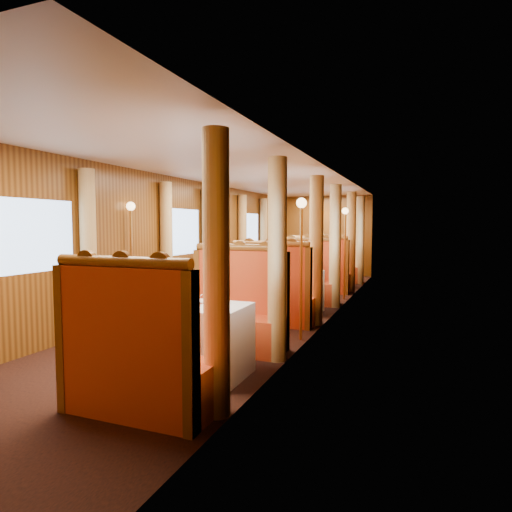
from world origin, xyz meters
The scene contains 47 objects.
floor centered at (0.00, 0.00, 0.00)m, with size 3.00×12.00×0.01m, color black, non-canonical shape.
ceiling centered at (0.00, 0.00, 2.50)m, with size 3.00×12.00×0.01m, color silver, non-canonical shape.
wall_far centered at (0.00, 6.00, 1.25)m, with size 3.00×2.50×0.01m, color brown, non-canonical shape.
wall_left centered at (-1.50, 0.00, 1.25)m, with size 12.00×2.50×0.01m, color brown, non-canonical shape.
wall_right centered at (1.50, 0.00, 1.25)m, with size 12.00×2.50×0.01m, color brown, non-canonical shape.
doorway_far centered at (0.00, 5.97, 1.00)m, with size 0.80×0.04×2.00m, color brown.
table_near centered at (0.75, -3.50, 0.38)m, with size 1.05×0.72×0.75m, color white.
banquette_near_fwd centered at (0.75, -4.51, 0.42)m, with size 1.30×0.55×1.34m.
banquette_near_aft centered at (0.75, -2.49, 0.42)m, with size 1.30×0.55×1.34m.
table_mid centered at (0.75, 0.00, 0.38)m, with size 1.05×0.72×0.75m, color white.
banquette_mid_fwd centered at (0.75, -1.01, 0.42)m, with size 1.30×0.55×1.34m.
banquette_mid_aft centered at (0.75, 1.01, 0.42)m, with size 1.30×0.55×1.34m.
table_far centered at (0.75, 3.50, 0.38)m, with size 1.05×0.72×0.75m, color white.
banquette_far_fwd centered at (0.75, 2.49, 0.42)m, with size 1.30×0.55×1.34m.
banquette_far_aft centered at (0.75, 4.51, 0.42)m, with size 1.30×0.55×1.34m.
tea_tray centered at (0.65, -3.57, 0.76)m, with size 0.34×0.26×0.01m, color silver.
teapot_left centered at (0.55, -3.64, 0.82)m, with size 0.18×0.13×0.14m, color silver, non-canonical shape.
teapot_right centered at (0.70, -3.66, 0.81)m, with size 0.15×0.11×0.12m, color silver, non-canonical shape.
teapot_back centered at (0.68, -3.41, 0.81)m, with size 0.15×0.11×0.12m, color silver, non-canonical shape.
fruit_plate centered at (1.04, -3.59, 0.77)m, with size 0.24×0.24×0.05m.
cup_inboard centered at (0.37, -3.35, 0.86)m, with size 0.08×0.08×0.26m.
cup_outboard centered at (0.47, -3.26, 0.86)m, with size 0.08×0.08×0.26m.
rose_vase_mid centered at (0.78, 0.03, 0.93)m, with size 0.06×0.06×0.36m.
rose_vase_far centered at (0.75, 3.47, 0.93)m, with size 0.06×0.06×0.36m.
window_left_near centered at (-1.49, -3.50, 1.45)m, with size 1.20×0.90×0.01m, color #87ADDD, non-canonical shape.
curtain_left_near_b centered at (-1.38, -2.72, 1.18)m, with size 0.22×0.22×2.35m, color tan.
window_right_near centered at (1.49, -3.50, 1.45)m, with size 1.20×0.90×0.01m, color #87ADDD, non-canonical shape.
curtain_right_near_a centered at (1.38, -4.28, 1.18)m, with size 0.22×0.22×2.35m, color tan.
curtain_right_near_b centered at (1.38, -2.72, 1.18)m, with size 0.22×0.22×2.35m, color tan.
window_left_mid centered at (-1.49, 0.00, 1.45)m, with size 1.20×0.90×0.01m, color #87ADDD, non-canonical shape.
curtain_left_mid_a centered at (-1.38, -0.78, 1.18)m, with size 0.22×0.22×2.35m, color tan.
curtain_left_mid_b centered at (-1.38, 0.78, 1.18)m, with size 0.22×0.22×2.35m, color tan.
window_right_mid centered at (1.49, 0.00, 1.45)m, with size 1.20×0.90×0.01m, color #87ADDD, non-canonical shape.
curtain_right_mid_a centered at (1.38, -0.78, 1.18)m, with size 0.22×0.22×2.35m, color tan.
curtain_right_mid_b centered at (1.38, 0.78, 1.18)m, with size 0.22×0.22×2.35m, color tan.
window_left_far centered at (-1.49, 3.50, 1.45)m, with size 1.20×0.90×0.01m, color #87ADDD, non-canonical shape.
curtain_left_far_a centered at (-1.38, 2.72, 1.18)m, with size 0.22×0.22×2.35m, color tan.
curtain_left_far_b centered at (-1.38, 4.28, 1.18)m, with size 0.22×0.22×2.35m, color tan.
window_right_far centered at (1.49, 3.50, 1.45)m, with size 1.20×0.90×0.01m, color #87ADDD, non-canonical shape.
curtain_right_far_a centered at (1.38, 2.72, 1.18)m, with size 0.22×0.22×2.35m, color tan.
curtain_right_far_b centered at (1.38, 4.28, 1.18)m, with size 0.22×0.22×2.35m, color tan.
sconce_left_fore centered at (-1.40, -1.75, 1.38)m, with size 0.14×0.14×1.95m.
sconce_right_fore centered at (1.40, -1.75, 1.38)m, with size 0.14×0.14×1.95m.
sconce_left_aft centered at (-1.40, 1.75, 1.38)m, with size 0.14×0.14×1.95m.
sconce_right_aft centered at (1.40, 1.75, 1.38)m, with size 0.14×0.14×1.95m.
steward centered at (-0.89, 0.35, 0.81)m, with size 0.59×0.39×1.62m, color navy.
passenger centered at (0.75, 0.78, 0.74)m, with size 0.40×0.44×0.76m.
Camera 1 is at (2.94, -7.39, 1.58)m, focal length 30.00 mm.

